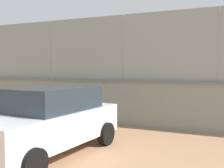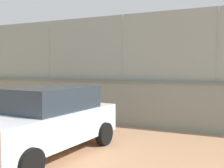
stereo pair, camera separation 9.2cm
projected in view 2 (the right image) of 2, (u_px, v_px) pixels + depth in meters
The scene contains 10 objects.
ground_plane at pixel (159, 94), 22.19m from camera, with size 260.00×260.00×0.00m, color tan.
perimeter_wall at pixel (50, 98), 11.42m from camera, with size 26.62×0.78×1.66m.
fence_panel_on_wall at pixel (50, 50), 11.30m from camera, with size 26.15×0.48×2.39m.
player_crossing_court at pixel (94, 85), 17.65m from camera, with size 0.96×0.93×1.73m.
player_baseline_waiting at pixel (141, 83), 20.69m from camera, with size 1.25×0.76×1.61m.
player_foreground_swinging at pixel (171, 87), 17.13m from camera, with size 1.09×0.68×1.53m.
sports_ball at pixel (78, 90), 16.21m from camera, with size 0.24×0.24×0.24m, color orange.
spare_ball_by_wall at pixel (66, 111), 12.86m from camera, with size 0.14×0.14×0.14m, color #3399D8.
courtside_bench at pixel (85, 104), 12.41m from camera, with size 1.61×0.41×0.87m.
parked_car_white at pixel (48, 119), 6.71m from camera, with size 2.09×4.07×1.64m.
Camera 2 is at (-6.14, 21.57, 2.11)m, focal length 43.62 mm.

